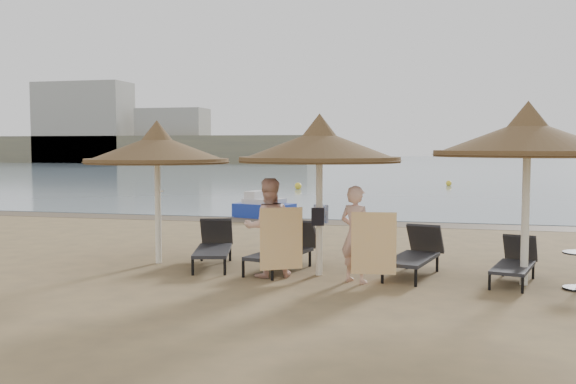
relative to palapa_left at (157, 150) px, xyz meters
name	(u,v)px	position (x,y,z in m)	size (l,w,h in m)	color
ground	(299,284)	(3.34, -1.34, -2.40)	(160.00, 160.00, 0.00)	olive
sea	(423,164)	(3.34, 78.66, -2.38)	(200.00, 140.00, 0.03)	slate
wet_sand_strip	(362,223)	(3.34, 8.06, -2.39)	(200.00, 1.60, 0.01)	brown
far_shore	(246,143)	(-21.76, 76.48, 0.51)	(150.00, 54.80, 12.00)	#766F50
palapa_left	(157,150)	(0.00, 0.00, 0.00)	(3.04, 3.04, 3.01)	white
palapa_center	(319,147)	(3.53, -0.44, 0.06)	(3.12, 3.12, 3.09)	white
palapa_right	(527,139)	(7.25, -0.46, 0.20)	(3.29, 3.29, 3.26)	white
lounger_far_left	(214,245)	(1.20, 0.10, -1.99)	(1.17, 2.14, 0.91)	black
lounger_near_left	(286,248)	(2.77, 0.01, -1.98)	(1.20, 2.19, 0.94)	black
lounger_near_right	(416,253)	(5.34, 0.07, -1.99)	(1.13, 2.14, 0.91)	black
lounger_far_right	(515,262)	(7.13, -0.18, -2.04)	(1.02, 1.88, 0.80)	black
person_left	(268,220)	(2.62, -0.83, -1.31)	(1.00, 0.65, 2.17)	#E4AF99
person_right	(356,226)	(4.30, -0.95, -1.38)	(0.94, 0.61, 2.04)	#E4AF99
towel_left	(281,239)	(2.97, -1.18, -1.61)	(0.70, 0.44, 1.14)	orange
towel_right	(374,243)	(4.65, -1.20, -1.64)	(0.78, 0.12, 1.10)	orange
bag_patterned	(321,214)	(3.53, -0.26, -1.24)	(0.29, 0.18, 0.35)	white
bag_dark	(318,217)	(3.53, -0.60, -1.26)	(0.25, 0.13, 0.34)	black
pedal_boat	(264,208)	(-0.19, 8.94, -2.06)	(2.21, 1.70, 0.91)	#1A33A4
buoy_left	(298,186)	(-2.17, 23.35, -2.20)	(0.39, 0.39, 0.39)	yellow
buoy_mid	(449,183)	(6.27, 28.52, -2.22)	(0.35, 0.35, 0.35)	yellow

